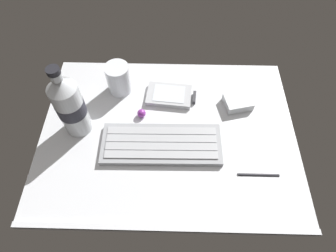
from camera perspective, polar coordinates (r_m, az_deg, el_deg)
The scene contains 8 objects.
ground_plane at distance 71.73cm, azimuth -0.00°, elevation -1.88°, with size 64.00×48.00×2.80cm.
keyboard at distance 68.43cm, azimuth -1.34°, elevation -3.65°, with size 29.15×11.39×1.70cm.
handheld_device at distance 77.07cm, azimuth 0.70°, elevation 6.26°, with size 13.28×8.68×1.50cm.
juice_cup at distance 77.63cm, azimuth -9.95°, elevation 9.26°, with size 6.40×6.40×8.50cm.
water_bottle at distance 68.36cm, azimuth -19.28°, elevation 3.96°, with size 6.73×6.73×20.80cm.
charger_block at distance 77.27cm, azimuth 13.97°, elevation 4.72°, with size 7.00×5.60×2.40cm, color silver.
trackball_mouse at distance 73.27cm, azimuth -5.39°, elevation 2.59°, with size 2.20×2.20×2.20cm, color purple.
stylus_pen at distance 68.63cm, azimuth 17.91°, elevation -9.33°, with size 0.70×0.70×9.50cm, color #26262B.
Camera 1 is at (0.89, -37.14, 60.52)cm, focal length 30.08 mm.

